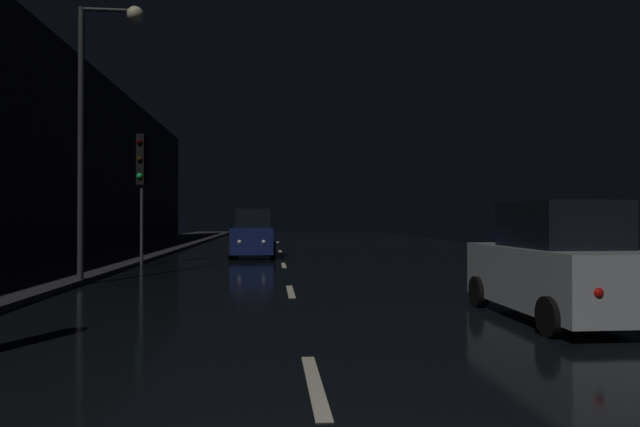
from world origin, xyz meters
name	(u,v)px	position (x,y,z in m)	size (l,w,h in m)	color
ground	(281,254)	(0.00, 24.50, -0.01)	(27.63, 84.00, 0.02)	black
sidewalk_left	(125,253)	(-7.61, 24.50, 0.07)	(4.40, 84.00, 0.15)	#28282B
building_facade_left	(40,144)	(-10.21, 21.00, 4.90)	(0.80, 63.00, 9.80)	black
lane_centerline	(283,261)	(0.00, 19.55, 0.01)	(0.16, 37.15, 0.01)	beige
traffic_light_far_left	(142,170)	(-5.32, 18.02, 3.59)	(0.37, 0.48, 4.94)	#38383A
streetlamp_overhead	(98,100)	(-5.07, 12.11, 4.93)	(1.70, 0.44, 7.47)	#2D2D30
car_approaching_headlights	(253,235)	(-1.29, 22.28, 1.01)	(2.02, 4.38, 2.21)	#141E51
car_parked_right_near	(557,266)	(4.51, 6.31, 0.94)	(1.89, 4.09, 2.06)	#A5A8AD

